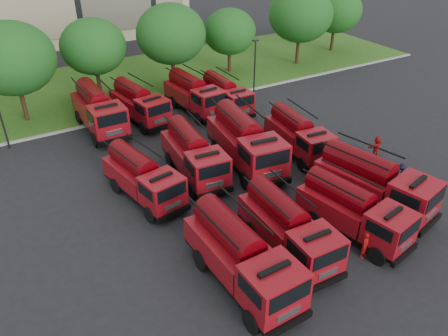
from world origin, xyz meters
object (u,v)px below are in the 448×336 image
object	(u,v)px
fire_truck_2	(353,211)
fire_truck_6	(245,141)
fire_truck_5	(194,154)
firefighter_5	(374,156)
firefighter_1	(296,286)
fire_truck_11	(225,95)
fire_truck_4	(143,177)
fire_truck_3	(374,182)
fire_truck_1	(288,227)
fire_truck_8	(98,110)
fire_truck_9	(139,103)
firefighter_4	(210,216)
firefighter_2	(387,207)
fire_truck_7	(298,135)
firefighter_0	(363,257)
firefighter_3	(398,184)
fire_truck_0	(241,256)
fire_truck_10	(194,94)

from	to	relation	value
fire_truck_2	fire_truck_6	world-z (taller)	fire_truck_6
fire_truck_5	firefighter_5	size ratio (longest dim) A/B	4.55
firefighter_1	fire_truck_11	bearing A→B (deg)	102.83
firefighter_1	fire_truck_4	bearing A→B (deg)	142.23
fire_truck_3	firefighter_5	size ratio (longest dim) A/B	4.91
fire_truck_1	fire_truck_6	world-z (taller)	fire_truck_6
fire_truck_8	fire_truck_9	xyz separation A→B (m)	(3.40, 0.03, -0.18)
fire_truck_2	firefighter_4	bearing A→B (deg)	128.65
firefighter_1	firefighter_2	distance (m)	9.03
fire_truck_7	firefighter_1	bearing A→B (deg)	-122.61
fire_truck_11	firefighter_2	distance (m)	17.50
fire_truck_4	firefighter_2	world-z (taller)	fire_truck_4
firefighter_0	firefighter_3	world-z (taller)	firefighter_0
fire_truck_4	fire_truck_11	size ratio (longest dim) A/B	1.07
fire_truck_4	firefighter_0	bearing A→B (deg)	-64.56
fire_truck_0	fire_truck_6	size ratio (longest dim) A/B	0.90
fire_truck_9	firefighter_0	xyz separation A→B (m)	(3.97, -21.61, -1.53)
fire_truck_7	fire_truck_11	distance (m)	9.28
fire_truck_1	fire_truck_8	world-z (taller)	fire_truck_8
fire_truck_0	firefighter_2	xyz separation A→B (m)	(10.90, 0.65, -1.65)
fire_truck_6	firefighter_2	distance (m)	10.03
fire_truck_9	firefighter_2	size ratio (longest dim) A/B	4.57
fire_truck_8	firefighter_4	bearing A→B (deg)	-82.51
fire_truck_1	firefighter_5	world-z (taller)	fire_truck_1
fire_truck_3	fire_truck_10	world-z (taller)	fire_truck_3
fire_truck_10	firefighter_4	world-z (taller)	fire_truck_10
fire_truck_10	firefighter_2	world-z (taller)	fire_truck_10
fire_truck_7	firefighter_5	bearing A→B (deg)	-29.94
fire_truck_5	fire_truck_6	xyz separation A→B (m)	(3.66, -0.58, 0.22)
fire_truck_3	fire_truck_7	xyz separation A→B (m)	(0.29, 7.44, -0.20)
firefighter_1	fire_truck_2	bearing A→B (deg)	52.35
fire_truck_1	fire_truck_6	bearing A→B (deg)	73.22
firefighter_5	fire_truck_9	bearing A→B (deg)	-54.23
fire_truck_0	fire_truck_6	world-z (taller)	fire_truck_6
fire_truck_4	fire_truck_7	xyz separation A→B (m)	(11.77, -0.26, -0.01)
fire_truck_6	fire_truck_10	distance (m)	10.00
fire_truck_7	firefighter_5	size ratio (longest dim) A/B	4.24
fire_truck_2	firefighter_4	world-z (taller)	fire_truck_2
fire_truck_0	fire_truck_2	distance (m)	7.25
fire_truck_4	firefighter_5	xyz separation A→B (m)	(16.34, -3.54, -1.48)
fire_truck_6	firefighter_1	distance (m)	11.77
fire_truck_6	fire_truck_9	size ratio (longest dim) A/B	1.17
fire_truck_0	firefighter_5	world-z (taller)	fire_truck_0
fire_truck_3	fire_truck_9	bearing A→B (deg)	99.25
fire_truck_3	firefighter_4	size ratio (longest dim) A/B	4.79
fire_truck_6	fire_truck_8	xyz separation A→B (m)	(-7.08, 10.51, -0.09)
firefighter_5	firefighter_3	bearing A→B (deg)	61.79
fire_truck_7	firefighter_3	xyz separation A→B (m)	(3.11, -6.72, -1.47)
fire_truck_3	firefighter_2	world-z (taller)	fire_truck_3
firefighter_3	firefighter_4	size ratio (longest dim) A/B	0.96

